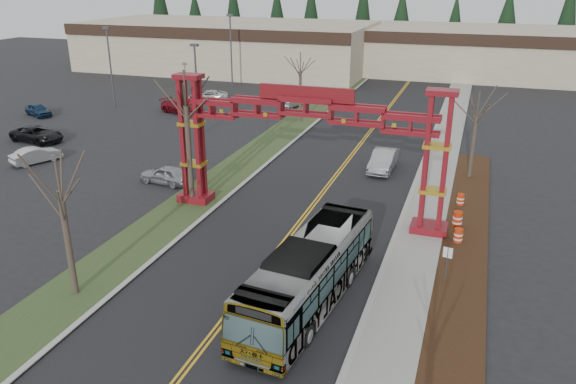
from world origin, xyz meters
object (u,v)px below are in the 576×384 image
at_px(transit_bus, 309,273).
at_px(barrel_south, 458,236).
at_px(parked_car_mid_a, 180,107).
at_px(light_pole_mid, 110,61).
at_px(parked_car_near_b, 36,155).
at_px(parked_car_far_a, 293,102).
at_px(parked_car_near_c, 37,134).
at_px(gateway_arch, 306,128).
at_px(retail_building_east, 484,51).
at_px(bare_tree_median_mid, 186,107).
at_px(retail_building_west, 228,46).
at_px(parked_car_mid_b, 38,110).
at_px(bare_tree_right_far, 477,117).
at_px(bare_tree_median_near, 62,202).
at_px(barrel_mid, 457,220).
at_px(barrel_north, 460,200).
at_px(parked_car_far_b, 208,96).
at_px(light_pole_far, 231,46).
at_px(street_sign, 447,258).
at_px(bare_tree_median_far, 300,71).
at_px(parked_car_near_a, 166,175).
at_px(silver_sedan, 383,160).
at_px(light_pole_near, 197,84).

bearing_deg(transit_bus, barrel_south, 60.24).
height_order(parked_car_mid_a, light_pole_mid, light_pole_mid).
height_order(parked_car_near_b, parked_car_far_a, parked_car_near_b).
height_order(parked_car_near_c, parked_car_far_a, parked_car_near_c).
height_order(gateway_arch, parked_car_near_b, gateway_arch).
bearing_deg(retail_building_east, bare_tree_median_mid, -106.06).
relative_size(retail_building_west, parked_car_mid_b, 11.50).
height_order(retail_building_west, barrel_south, retail_building_west).
bearing_deg(bare_tree_right_far, retail_building_east, 90.00).
bearing_deg(bare_tree_right_far, parked_car_mid_b, 173.11).
height_order(retail_building_west, bare_tree_right_far, retail_building_west).
bearing_deg(bare_tree_median_near, barrel_south, 33.91).
bearing_deg(barrel_mid, retail_building_west, 126.98).
bearing_deg(gateway_arch, retail_building_west, 119.07).
distance_m(bare_tree_median_near, barrel_north, 25.55).
xyz_separation_m(parked_car_far_b, barrel_north, (31.53, -24.85, -0.23)).
xyz_separation_m(parked_car_near_c, barrel_north, (38.83, -3.41, -0.28)).
bearing_deg(barrel_mid, light_pole_far, 130.49).
relative_size(parked_car_near_b, bare_tree_right_far, 0.60).
bearing_deg(barrel_south, bare_tree_median_near, -146.09).
relative_size(bare_tree_median_near, street_sign, 3.41).
xyz_separation_m(barrel_mid, barrel_north, (0.01, 3.71, -0.10)).
height_order(parked_car_near_b, bare_tree_median_far, bare_tree_median_far).
height_order(parked_car_mid_a, parked_car_mid_b, parked_car_mid_a).
bearing_deg(parked_car_near_a, bare_tree_right_far, 118.64).
height_order(bare_tree_median_far, barrel_south, bare_tree_median_far).
bearing_deg(bare_tree_median_mid, silver_sedan, 45.47).
bearing_deg(light_pole_mid, retail_building_west, 87.51).
bearing_deg(light_pole_mid, street_sign, -36.08).
relative_size(parked_car_near_a, bare_tree_right_far, 0.60).
height_order(gateway_arch, barrel_north, gateway_arch).
bearing_deg(parked_car_near_c, parked_car_mid_a, -18.69).
distance_m(parked_car_far_a, light_pole_mid, 21.89).
xyz_separation_m(retail_building_east, light_pole_far, (-32.95, -22.47, 2.15)).
relative_size(parked_car_near_b, parked_car_far_a, 1.09).
bearing_deg(barrel_north, silver_sedan, 137.42).
distance_m(retail_building_east, bare_tree_right_far, 50.75).
xyz_separation_m(gateway_arch, parked_car_near_a, (-11.81, 2.47, -5.28)).
xyz_separation_m(bare_tree_right_far, barrel_mid, (-0.40, -9.87, -4.33)).
bearing_deg(parked_car_mid_a, parked_car_mid_b, 132.23).
distance_m(bare_tree_median_mid, bare_tree_median_far, 24.58).
relative_size(retail_building_west, silver_sedan, 9.24).
xyz_separation_m(bare_tree_median_near, light_pole_near, (-7.67, 28.28, 0.15)).
xyz_separation_m(retail_building_east, transit_bus, (-6.69, -71.88, -1.87)).
bearing_deg(barrel_north, transit_bus, -112.81).
height_order(light_pole_near, barrel_south, light_pole_near).
xyz_separation_m(retail_building_west, street_sign, (39.41, -59.87, -2.27)).
xyz_separation_m(light_pole_far, barrel_north, (32.56, -34.43, -5.21)).
height_order(bare_tree_median_far, bare_tree_right_far, bare_tree_median_far).
xyz_separation_m(bare_tree_median_near, bare_tree_median_far, (0.00, 36.86, 0.41)).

